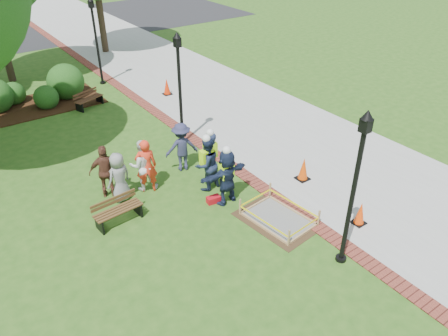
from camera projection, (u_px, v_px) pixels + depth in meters
ground at (234, 219)px, 12.88m from camera, size 100.00×100.00×0.00m
sidewalk at (195, 85)px, 22.30m from camera, size 6.00×60.00×0.02m
brick_edging at (137, 99)px, 20.68m from camera, size 0.50×60.00×0.03m
mulch_bed at (22, 109)px, 19.71m from camera, size 7.00×3.00×0.05m
parking_lot at (11, 31)px, 31.61m from camera, size 36.00×12.00×0.01m
wet_concrete_pad at (279, 213)px, 12.73m from camera, size 1.94×2.47×0.55m
bench_near at (119, 215)px, 12.64m from camera, size 1.46×0.60×0.77m
bench_far at (89, 102)px, 19.79m from camera, size 1.43×0.91×0.74m
cone_front at (360, 214)px, 12.52m from camera, size 0.37×0.37×0.73m
cone_back at (303, 169)px, 14.52m from camera, size 0.42×0.42×0.82m
cone_far at (167, 87)px, 21.02m from camera, size 0.40×0.40×0.80m
toolbox at (213, 199)px, 13.55m from camera, size 0.45×0.29×0.21m
lamp_near at (355, 180)px, 10.13m from camera, size 0.28×0.28×4.26m
lamp_mid at (179, 82)px, 15.68m from camera, size 0.28×0.28×4.26m
lamp_far at (96, 35)px, 21.23m from camera, size 0.28×0.28×4.26m
shrub_c at (48, 107)px, 19.91m from camera, size 1.11×1.11×1.11m
shrub_d at (68, 96)px, 21.02m from camera, size 1.72×1.72×1.72m
shrub_e at (16, 103)px, 20.34m from camera, size 1.08×1.08×1.08m
casual_person_a at (119, 177)px, 13.34m from camera, size 0.59×0.46×1.62m
casual_person_b at (146, 166)px, 13.70m from camera, size 0.68×0.57×1.83m
casual_person_c at (143, 165)px, 13.82m from camera, size 0.65×0.53×1.75m
casual_person_d at (106, 172)px, 13.49m from camera, size 0.66×0.55×1.77m
casual_person_e at (182, 147)px, 14.86m from camera, size 0.63×0.50×1.74m
hivis_worker_a at (227, 175)px, 13.15m from camera, size 0.60×0.40×1.96m
hivis_worker_b at (210, 155)px, 14.29m from camera, size 0.65×0.56×1.86m
hivis_worker_c at (207, 163)px, 13.79m from camera, size 0.61×0.43×1.95m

